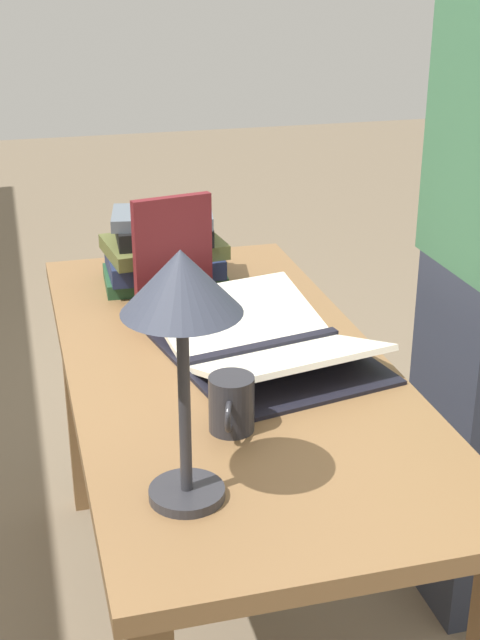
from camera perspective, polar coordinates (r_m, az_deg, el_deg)
reading_desk at (r=1.84m, az=-0.91°, el=-5.54°), size 1.38×0.63×0.73m
open_book at (r=1.81m, az=1.42°, el=-1.46°), size 0.56×0.45×0.08m
book_stack_tall at (r=2.17m, az=-4.92°, el=4.45°), size 0.23×0.30×0.18m
book_standing_upright at (r=2.02m, az=-4.32°, el=4.35°), size 0.06×0.18×0.26m
reading_lamp at (r=1.22m, az=-3.76°, el=1.15°), size 0.17×0.17×0.39m
coffee_mug at (r=1.52m, az=-0.55°, el=-5.41°), size 0.11×0.08×0.10m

